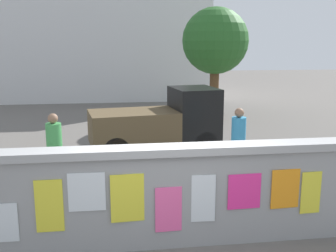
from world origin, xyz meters
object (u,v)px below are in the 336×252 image
person_walking (54,142)px  tree_roadside (215,42)px  bicycle_near (324,187)px  auto_rickshaw_truck (161,122)px  motorcycle (191,176)px  bicycle_far (76,195)px  person_bystander (238,134)px

person_walking → tree_roadside: bearing=53.5°
bicycle_near → auto_rickshaw_truck: bearing=122.8°
auto_rickshaw_truck → bicycle_near: bearing=-57.2°
motorcycle → bicycle_far: 2.30m
motorcycle → bicycle_near: size_ratio=1.14×
bicycle_near → person_walking: (-5.34, 1.89, 0.62)m
auto_rickshaw_truck → tree_roadside: bearing=61.0°
tree_roadside → person_bystander: bearing=-99.8°
auto_rickshaw_truck → person_walking: bearing=-138.9°
person_walking → motorcycle: bearing=-22.5°
tree_roadside → motorcycle: bearing=-107.1°
person_walking → person_bystander: size_ratio=1.00×
person_walking → person_bystander: 4.24m
bicycle_near → bicycle_far: 4.76m
bicycle_near → tree_roadside: size_ratio=0.37×
person_walking → person_bystander: bearing=2.0°
auto_rickshaw_truck → motorcycle: 3.52m
motorcycle → auto_rickshaw_truck: bearing=93.2°
auto_rickshaw_truck → bicycle_near: size_ratio=2.26×
bicycle_far → tree_roadside: 10.71m
auto_rickshaw_truck → bicycle_far: auto_rickshaw_truck is taller
motorcycle → person_walking: bearing=157.5°
auto_rickshaw_truck → motorcycle: size_ratio=1.99×
motorcycle → tree_roadside: size_ratio=0.42×
tree_roadside → auto_rickshaw_truck: bearing=-119.0°
motorcycle → person_bystander: person_bystander is taller
tree_roadside → bicycle_far: bearing=-118.3°
person_walking → tree_roadside: size_ratio=0.36×
bicycle_far → person_bystander: bearing=26.3°
auto_rickshaw_truck → bicycle_near: (2.70, -4.19, -0.54)m
motorcycle → person_walking: size_ratio=1.17×
auto_rickshaw_truck → bicycle_far: size_ratio=2.24×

